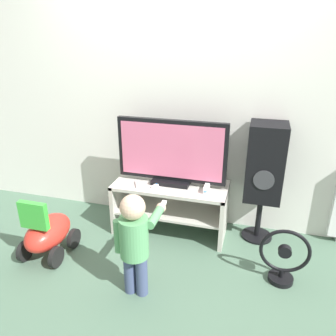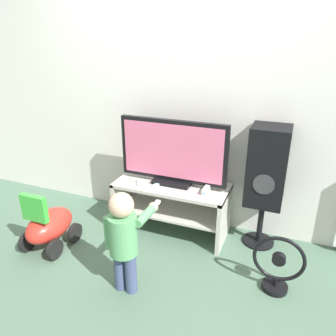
{
  "view_description": "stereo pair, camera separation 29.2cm",
  "coord_description": "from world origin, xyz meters",
  "px_view_note": "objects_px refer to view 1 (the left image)",
  "views": [
    {
      "loc": [
        0.74,
        -2.46,
        1.81
      ],
      "look_at": [
        0.0,
        0.14,
        0.7
      ],
      "focal_mm": 35.0,
      "sensor_mm": 36.0,
      "label": 1
    },
    {
      "loc": [
        1.02,
        -2.36,
        1.81
      ],
      "look_at": [
        0.0,
        0.14,
        0.7
      ],
      "focal_mm": 35.0,
      "sensor_mm": 36.0,
      "label": 2
    }
  ],
  "objects_px": {
    "game_console": "(207,188)",
    "floor_fan": "(284,258)",
    "television": "(171,153)",
    "remote_primary": "(138,184)",
    "child": "(135,237)",
    "remote_secondary": "(156,185)",
    "speaker_tower": "(265,165)",
    "ride_on_toy": "(48,233)"
  },
  "relations": [
    {
      "from": "game_console",
      "to": "floor_fan",
      "type": "height_order",
      "value": "game_console"
    },
    {
      "from": "television",
      "to": "floor_fan",
      "type": "xyz_separation_m",
      "value": [
        1.03,
        -0.49,
        -0.59
      ]
    },
    {
      "from": "television",
      "to": "floor_fan",
      "type": "relative_size",
      "value": 2.17
    },
    {
      "from": "remote_primary",
      "to": "child",
      "type": "distance_m",
      "value": 0.82
    },
    {
      "from": "child",
      "to": "game_console",
      "type": "bearing_deg",
      "value": 66.19
    },
    {
      "from": "remote_primary",
      "to": "remote_secondary",
      "type": "xyz_separation_m",
      "value": [
        0.18,
        0.03,
        0.0
      ]
    },
    {
      "from": "game_console",
      "to": "speaker_tower",
      "type": "relative_size",
      "value": 0.14
    },
    {
      "from": "child",
      "to": "floor_fan",
      "type": "bearing_deg",
      "value": 21.62
    },
    {
      "from": "ride_on_toy",
      "to": "speaker_tower",
      "type": "bearing_deg",
      "value": 23.85
    },
    {
      "from": "child",
      "to": "floor_fan",
      "type": "relative_size",
      "value": 1.74
    },
    {
      "from": "television",
      "to": "remote_secondary",
      "type": "xyz_separation_m",
      "value": [
        -0.11,
        -0.1,
        -0.29
      ]
    },
    {
      "from": "remote_secondary",
      "to": "floor_fan",
      "type": "distance_m",
      "value": 1.25
    },
    {
      "from": "remote_primary",
      "to": "game_console",
      "type": "bearing_deg",
      "value": 5.51
    },
    {
      "from": "floor_fan",
      "to": "ride_on_toy",
      "type": "xyz_separation_m",
      "value": [
        -1.96,
        -0.2,
        0.01
      ]
    },
    {
      "from": "game_console",
      "to": "ride_on_toy",
      "type": "distance_m",
      "value": 1.45
    },
    {
      "from": "television",
      "to": "game_console",
      "type": "height_order",
      "value": "television"
    },
    {
      "from": "remote_primary",
      "to": "ride_on_toy",
      "type": "relative_size",
      "value": 0.23
    },
    {
      "from": "speaker_tower",
      "to": "ride_on_toy",
      "type": "xyz_separation_m",
      "value": [
        -1.75,
        -0.78,
        -0.52
      ]
    },
    {
      "from": "television",
      "to": "game_console",
      "type": "xyz_separation_m",
      "value": [
        0.35,
        -0.07,
        -0.27
      ]
    },
    {
      "from": "television",
      "to": "speaker_tower",
      "type": "distance_m",
      "value": 0.84
    },
    {
      "from": "child",
      "to": "speaker_tower",
      "type": "height_order",
      "value": "speaker_tower"
    },
    {
      "from": "remote_secondary",
      "to": "child",
      "type": "distance_m",
      "value": 0.81
    },
    {
      "from": "remote_secondary",
      "to": "ride_on_toy",
      "type": "bearing_deg",
      "value": -144.28
    },
    {
      "from": "ride_on_toy",
      "to": "remote_secondary",
      "type": "bearing_deg",
      "value": 35.72
    },
    {
      "from": "remote_primary",
      "to": "floor_fan",
      "type": "relative_size",
      "value": 0.28
    },
    {
      "from": "remote_primary",
      "to": "floor_fan",
      "type": "bearing_deg",
      "value": -15.02
    },
    {
      "from": "remote_primary",
      "to": "television",
      "type": "bearing_deg",
      "value": 24.61
    },
    {
      "from": "game_console",
      "to": "remote_secondary",
      "type": "height_order",
      "value": "game_console"
    },
    {
      "from": "remote_secondary",
      "to": "ride_on_toy",
      "type": "relative_size",
      "value": 0.23
    },
    {
      "from": "game_console",
      "to": "remote_primary",
      "type": "relative_size",
      "value": 1.19
    },
    {
      "from": "television",
      "to": "game_console",
      "type": "bearing_deg",
      "value": -11.53
    },
    {
      "from": "child",
      "to": "floor_fan",
      "type": "distance_m",
      "value": 1.16
    },
    {
      "from": "television",
      "to": "child",
      "type": "relative_size",
      "value": 1.25
    },
    {
      "from": "remote_primary",
      "to": "remote_secondary",
      "type": "height_order",
      "value": "same"
    },
    {
      "from": "television",
      "to": "speaker_tower",
      "type": "xyz_separation_m",
      "value": [
        0.83,
        0.09,
        -0.06
      ]
    },
    {
      "from": "speaker_tower",
      "to": "floor_fan",
      "type": "bearing_deg",
      "value": -70.71
    },
    {
      "from": "television",
      "to": "remote_secondary",
      "type": "bearing_deg",
      "value": -137.57
    },
    {
      "from": "speaker_tower",
      "to": "ride_on_toy",
      "type": "distance_m",
      "value": 1.99
    },
    {
      "from": "game_console",
      "to": "child",
      "type": "xyz_separation_m",
      "value": [
        -0.37,
        -0.83,
        -0.05
      ]
    },
    {
      "from": "child",
      "to": "speaker_tower",
      "type": "relative_size",
      "value": 0.73
    },
    {
      "from": "remote_secondary",
      "to": "floor_fan",
      "type": "bearing_deg",
      "value": -18.46
    },
    {
      "from": "remote_secondary",
      "to": "child",
      "type": "bearing_deg",
      "value": -83.15
    }
  ]
}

